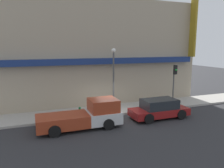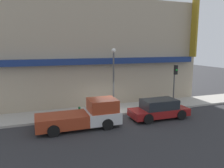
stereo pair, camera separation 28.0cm
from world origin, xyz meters
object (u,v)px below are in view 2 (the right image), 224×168
parked_car (159,109)px  street_lamp (114,71)px  fire_hydrant (80,111)px  traffic_light (175,78)px  pickup_truck (85,116)px

parked_car → street_lamp: size_ratio=0.88×
fire_hydrant → traffic_light: size_ratio=0.20×
fire_hydrant → parked_car: bearing=-20.1°
fire_hydrant → traffic_light: traffic_light is taller
pickup_truck → street_lamp: size_ratio=1.09×
pickup_truck → traffic_light: size_ratio=1.52×
fire_hydrant → street_lamp: bearing=15.7°
fire_hydrant → traffic_light: 8.66m
parked_car → fire_hydrant: parked_car is taller
parked_car → fire_hydrant: bearing=158.8°
fire_hydrant → street_lamp: (3.08, 0.87, 2.87)m
pickup_truck → street_lamp: 5.03m
fire_hydrant → pickup_truck: bearing=-91.9°
fire_hydrant → traffic_light: bearing=-0.9°
pickup_truck → traffic_light: traffic_light is taller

